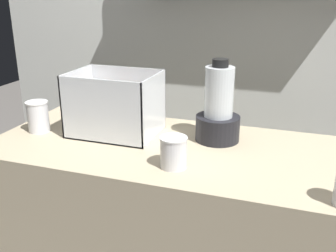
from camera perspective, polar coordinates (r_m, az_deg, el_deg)
counter at (r=1.73m, az=0.00°, el=-16.76°), size 1.40×0.64×0.90m
back_wall_unit at (r=2.14m, az=6.91°, el=13.80°), size 2.60×0.24×2.50m
carrot_display_bin at (r=1.63m, az=-8.00°, el=1.61°), size 0.35×0.26×0.26m
blender_pitcher at (r=1.53m, az=7.40°, el=2.16°), size 0.17×0.17×0.33m
juice_cup_beet_far_left at (r=1.72m, az=-18.54°, el=1.13°), size 0.09×0.09×0.13m
juice_cup_beet_left at (r=1.31m, az=0.81°, el=-4.12°), size 0.09×0.09×0.11m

